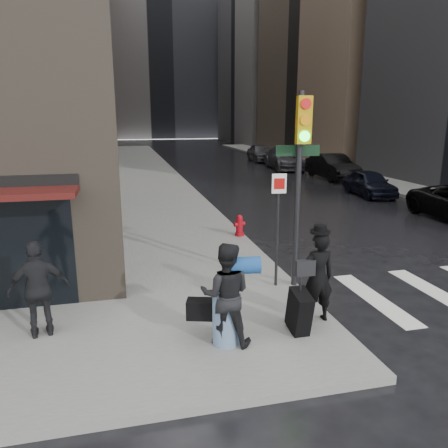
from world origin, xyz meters
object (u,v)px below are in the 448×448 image
at_px(man_overcoat, 314,283).
at_px(man_jeans, 225,294).
at_px(parked_car_2, 332,167).
at_px(man_greycoat, 39,289).
at_px(fire_hydrant, 239,226).
at_px(parked_car_4, 260,153).
at_px(parked_car_1, 369,183).
at_px(traffic_light, 298,165).
at_px(parked_car_3, 284,159).

distance_m(man_overcoat, man_jeans, 1.87).
distance_m(man_overcoat, parked_car_2, 21.40).
distance_m(man_greycoat, parked_car_2, 23.63).
height_order(man_jeans, fire_hydrant, man_jeans).
distance_m(man_overcoat, parked_car_4, 32.27).
bearing_deg(man_greycoat, parked_car_1, -150.28).
bearing_deg(parked_car_1, traffic_light, -122.94).
relative_size(man_overcoat, parked_car_4, 0.43).
relative_size(man_greycoat, parked_car_2, 0.36).
height_order(parked_car_1, parked_car_4, parked_car_4).
bearing_deg(parked_car_4, parked_car_1, -85.52).
bearing_deg(parked_car_3, fire_hydrant, -110.33).
height_order(man_jeans, man_greycoat, man_jeans).
bearing_deg(traffic_light, parked_car_4, 80.66).
distance_m(man_greycoat, parked_car_4, 33.40).
bearing_deg(parked_car_4, parked_car_2, -80.95).
xyz_separation_m(man_overcoat, parked_car_2, (10.04, 18.90, -0.16)).
relative_size(parked_car_2, parked_car_3, 0.90).
bearing_deg(man_jeans, parked_car_3, -96.27).
bearing_deg(parked_car_1, parked_car_3, 95.40).
relative_size(man_overcoat, parked_car_1, 0.50).
relative_size(man_overcoat, parked_car_3, 0.36).
distance_m(man_jeans, traffic_light, 3.65).
bearing_deg(parked_car_1, parked_car_2, 86.25).
xyz_separation_m(fire_hydrant, parked_car_1, (8.77, 6.44, 0.19)).
xyz_separation_m(man_greycoat, traffic_light, (5.36, 1.13, 1.96)).
distance_m(man_overcoat, parked_car_3, 26.53).
bearing_deg(traffic_light, man_greycoat, -160.76).
relative_size(parked_car_1, parked_car_4, 0.86).
distance_m(fire_hydrant, parked_car_4, 26.07).
bearing_deg(parked_car_2, man_greycoat, -129.03).
relative_size(man_greycoat, parked_car_3, 0.33).
bearing_deg(man_greycoat, parked_car_2, -140.70).
bearing_deg(parked_car_4, parked_car_3, -85.66).
xyz_separation_m(traffic_light, fire_hydrant, (-0.05, 4.60, -2.54)).
xyz_separation_m(man_greycoat, parked_car_1, (14.08, 12.18, -0.38)).
height_order(man_overcoat, parked_car_2, man_overcoat).
bearing_deg(man_greycoat, fire_hydrant, -143.95).
bearing_deg(parked_car_3, parked_car_1, -84.96).
bearing_deg(fire_hydrant, parked_car_2, 52.04).
bearing_deg(parked_car_2, parked_car_1, -98.57).
bearing_deg(parked_car_4, man_greycoat, -110.45).
xyz_separation_m(man_jeans, parked_car_2, (11.87, 19.27, -0.26)).
distance_m(fire_hydrant, parked_car_2, 15.83).
height_order(man_overcoat, man_jeans, man_overcoat).
xyz_separation_m(man_jeans, parked_car_4, (10.91, 31.34, -0.30)).
bearing_deg(man_greycoat, man_overcoat, 161.03).
height_order(man_overcoat, parked_car_1, man_overcoat).
bearing_deg(fire_hydrant, man_greycoat, -132.81).
bearing_deg(parked_car_1, man_overcoat, -119.87).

